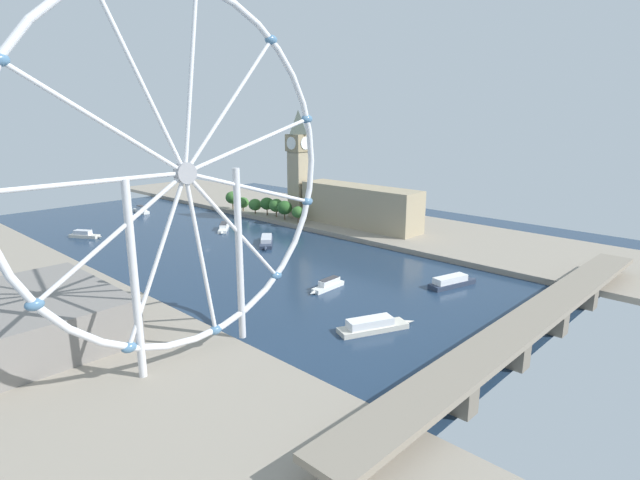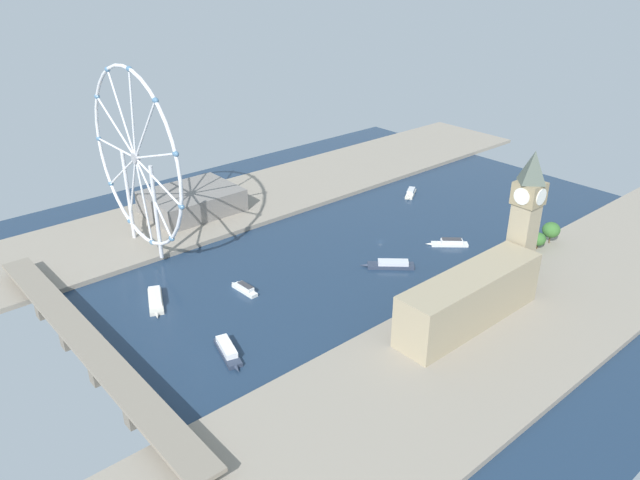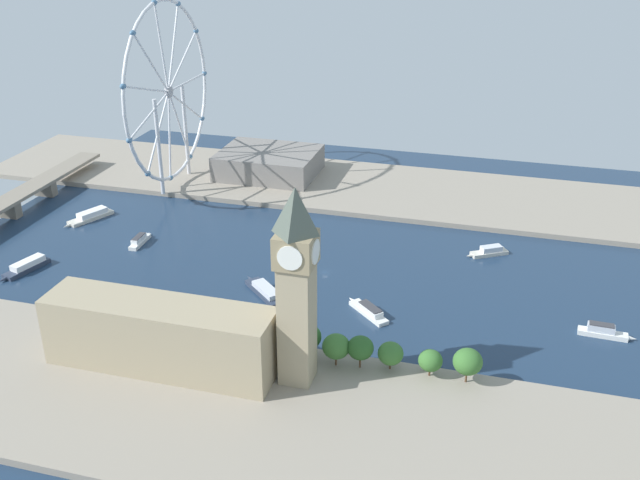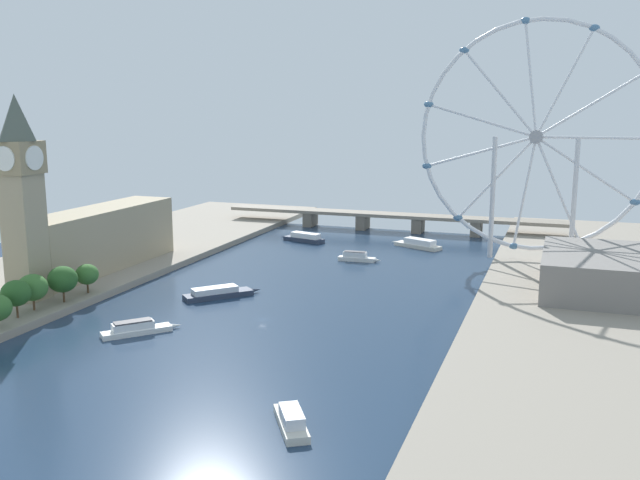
% 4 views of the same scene
% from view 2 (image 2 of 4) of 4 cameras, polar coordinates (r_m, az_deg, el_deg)
% --- Properties ---
extents(ground_plane, '(402.73, 402.73, 0.00)m').
position_cam_2_polar(ground_plane, '(408.90, 5.66, -0.12)').
color(ground_plane, '#1E334C').
extents(riverbank_left, '(90.00, 520.00, 3.00)m').
position_cam_2_polar(riverbank_left, '(349.42, 19.62, -6.22)').
color(riverbank_left, gray).
rests_on(riverbank_left, ground_plane).
extents(riverbank_right, '(90.00, 520.00, 3.00)m').
position_cam_2_polar(riverbank_right, '(488.18, -4.23, 4.56)').
color(riverbank_right, gray).
rests_on(riverbank_right, ground_plane).
extents(clock_tower, '(15.02, 15.02, 78.79)m').
position_cam_2_polar(clock_tower, '(351.71, 18.59, 2.01)').
color(clock_tower, tan).
rests_on(clock_tower, riverbank_left).
extents(parliament_block, '(22.00, 91.38, 27.97)m').
position_cam_2_polar(parliament_block, '(319.38, 13.79, -5.30)').
color(parliament_block, tan).
rests_on(parliament_block, riverbank_left).
extents(tree_row_embankment, '(14.26, 87.81, 14.26)m').
position_cam_2_polar(tree_row_embankment, '(390.62, 17.97, -0.79)').
color(tree_row_embankment, '#513823').
rests_on(tree_row_embankment, riverbank_left).
extents(ferris_wheel, '(111.39, 3.20, 114.82)m').
position_cam_2_polar(ferris_wheel, '(385.99, -16.80, 7.23)').
color(ferris_wheel, silver).
rests_on(ferris_wheel, riverbank_right).
extents(riverside_hall, '(49.92, 63.35, 16.05)m').
position_cam_2_polar(riverside_hall, '(452.04, -11.85, 3.58)').
color(riverside_hall, gray).
rests_on(riverside_hall, riverbank_right).
extents(river_bridge, '(214.73, 14.75, 10.84)m').
position_cam_2_polar(river_bridge, '(310.78, -20.79, -9.26)').
color(river_bridge, gray).
rests_on(river_bridge, ground_plane).
extents(tour_boat_0, '(5.67, 24.00, 5.89)m').
position_cam_2_polar(tour_boat_0, '(492.10, 18.40, 3.54)').
color(tour_boat_0, white).
rests_on(tour_boat_0, ground_plane).
extents(tour_boat_1, '(21.51, 22.98, 4.89)m').
position_cam_2_polar(tour_boat_1, '(409.35, 12.00, -0.26)').
color(tour_boat_1, white).
rests_on(tour_boat_1, ground_plane).
extents(tour_boat_2, '(31.12, 18.03, 5.09)m').
position_cam_2_polar(tour_boat_2, '(349.97, -15.10, -5.36)').
color(tour_boat_2, beige).
rests_on(tour_boat_2, ground_plane).
extents(tour_boat_3, '(25.97, 27.49, 4.49)m').
position_cam_2_polar(tour_boat_3, '(376.26, 6.62, -2.28)').
color(tour_boat_3, '#2D384C').
rests_on(tour_boat_3, ground_plane).
extents(tour_boat_4, '(22.16, 5.30, 4.98)m').
position_cam_2_polar(tour_boat_4, '(350.84, -7.06, -4.51)').
color(tour_boat_4, white).
rests_on(tour_boat_4, ground_plane).
extents(tour_boat_5, '(15.49, 21.77, 4.86)m').
position_cam_2_polar(tour_boat_5, '(487.58, 8.45, 4.37)').
color(tour_boat_5, beige).
rests_on(tour_boat_5, ground_plane).
extents(tour_boat_6, '(29.14, 13.03, 5.16)m').
position_cam_2_polar(tour_boat_6, '(301.89, -8.61, -10.16)').
color(tour_boat_6, '#2D384C').
rests_on(tour_boat_6, ground_plane).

